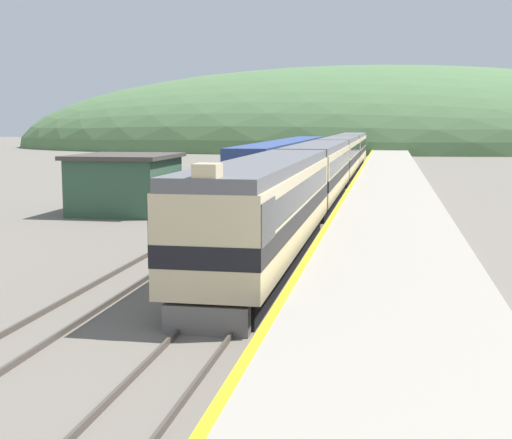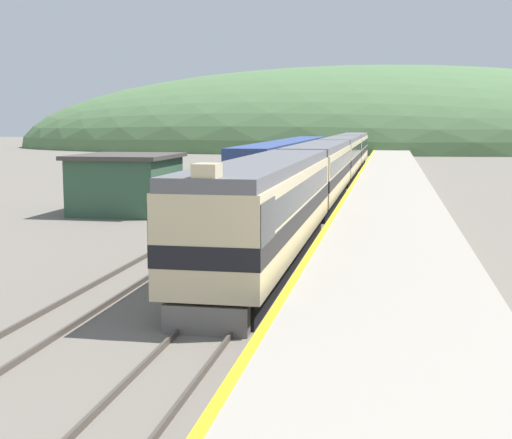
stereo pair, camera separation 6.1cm
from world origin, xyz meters
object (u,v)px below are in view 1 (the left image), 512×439
object	(u,v)px
carriage_fourth	(351,149)
carriage_third	(340,157)
express_train_lead_car	(267,208)
siding_train	(287,162)
carriage_second	(319,171)

from	to	relation	value
carriage_fourth	carriage_third	bearing A→B (deg)	-90.00
express_train_lead_car	siding_train	world-z (taller)	express_train_lead_car
siding_train	express_train_lead_car	bearing A→B (deg)	-83.18
carriage_third	carriage_fourth	world-z (taller)	same
express_train_lead_car	siding_train	distance (m)	36.74
carriage_second	siding_train	distance (m)	16.23
carriage_second	siding_train	xyz separation A→B (m)	(-4.36, 15.63, -0.23)
carriage_third	siding_train	bearing A→B (deg)	-129.85
express_train_lead_car	carriage_third	distance (m)	41.70
express_train_lead_car	siding_train	bearing A→B (deg)	96.82
carriage_second	siding_train	world-z (taller)	carriage_second
siding_train	carriage_second	bearing A→B (deg)	-74.41
carriage_third	siding_train	size ratio (longest dim) A/B	0.51
express_train_lead_car	carriage_third	bearing A→B (deg)	90.00
express_train_lead_car	carriage_third	size ratio (longest dim) A/B	0.98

